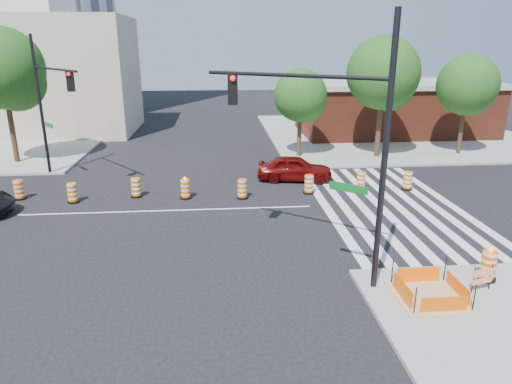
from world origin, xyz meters
TOP-DOWN VIEW (x-y plane):
  - ground at (0.00, 0.00)m, footprint 120.00×120.00m
  - sidewalk_ne at (18.00, 18.00)m, footprint 22.00×22.00m
  - crosswalk_east at (10.95, 0.00)m, footprint 6.75×13.50m
  - lane_centerline at (0.00, 0.00)m, footprint 14.00×0.12m
  - excavation_pit at (9.00, -9.00)m, footprint 2.20×2.20m
  - brick_storefront at (18.00, 18.00)m, footprint 16.50×8.50m
  - beige_midrise at (-12.00, 22.00)m, footprint 14.00×10.00m
  - red_coupe at (6.99, 4.58)m, footprint 4.57×2.41m
  - signal_pole_se at (6.03, -7.11)m, footprint 5.32×3.90m
  - signal_pole_nw at (-6.86, 5.82)m, footprint 3.82×4.97m
  - pit_drum at (11.40, -8.10)m, footprint 0.61×0.61m
  - barricade at (10.81, -8.77)m, footprint 0.77×0.22m
  - tree_north_b at (-10.95, 10.16)m, footprint 5.20×5.20m
  - tree_north_c at (8.30, 10.26)m, footprint 3.62×3.62m
  - tree_north_d at (13.76, 9.58)m, footprint 4.87×4.87m
  - tree_north_e at (19.96, 9.93)m, footprint 4.16×4.16m
  - median_drum_1 at (-7.82, 2.39)m, footprint 0.60×0.60m
  - median_drum_2 at (-4.92, 1.63)m, footprint 0.60×0.60m
  - median_drum_3 at (-1.84, 2.26)m, footprint 0.60×0.60m
  - median_drum_4 at (0.77, 1.77)m, footprint 0.60×0.60m
  - median_drum_5 at (3.72, 1.54)m, footprint 0.60×0.60m
  - median_drum_6 at (7.35, 2.05)m, footprint 0.60×0.60m
  - median_drum_7 at (10.35, 2.45)m, footprint 0.60×0.60m
  - median_drum_8 at (12.93, 2.23)m, footprint 0.60×0.60m

SIDE VIEW (x-z plane):
  - ground at x=0.00m, z-range 0.00..0.00m
  - lane_centerline at x=0.00m, z-range 0.00..0.01m
  - crosswalk_east at x=10.95m, z-range 0.00..0.01m
  - sidewalk_ne at x=18.00m, z-range 0.00..0.15m
  - excavation_pit at x=9.00m, z-range -0.23..0.67m
  - median_drum_1 at x=-7.82m, z-range -0.03..0.99m
  - median_drum_2 at x=-4.92m, z-range -0.03..0.99m
  - median_drum_3 at x=-1.84m, z-range -0.03..0.99m
  - median_drum_5 at x=3.72m, z-range -0.03..0.99m
  - median_drum_6 at x=7.35m, z-range -0.03..0.99m
  - median_drum_7 at x=10.35m, z-range -0.03..0.99m
  - median_drum_8 at x=12.93m, z-range -0.03..0.99m
  - median_drum_4 at x=0.77m, z-range -0.10..1.08m
  - pit_drum at x=11.40m, z-range 0.05..1.24m
  - barricade at x=10.81m, z-range 0.20..1.11m
  - red_coupe at x=6.99m, z-range 0.00..1.48m
  - brick_storefront at x=18.00m, z-range 0.02..4.62m
  - tree_north_c at x=8.30m, z-range 1.05..7.21m
  - tree_north_e at x=19.96m, z-range 1.21..8.28m
  - signal_pole_nw at x=-6.86m, z-range 0.92..9.03m
  - beige_midrise at x=-12.00m, z-range 0.00..10.00m
  - signal_pole_se at x=6.03m, z-range 0.96..9.50m
  - tree_north_d at x=13.76m, z-range 1.42..9.70m
  - tree_north_b at x=-10.95m, z-range 1.52..10.35m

